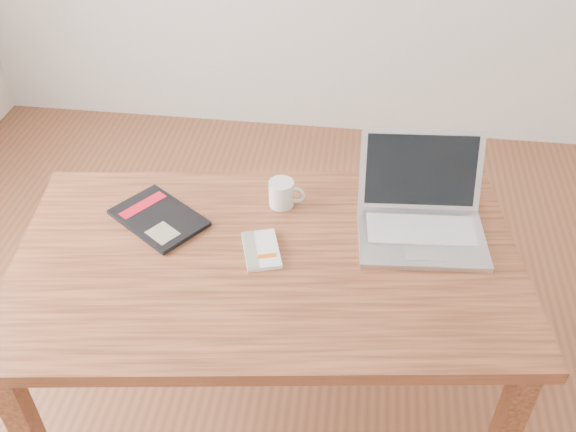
# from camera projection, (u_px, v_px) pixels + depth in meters

# --- Properties ---
(room) EXTENTS (4.04, 4.04, 2.70)m
(room) POSITION_uv_depth(u_px,v_px,m) (282.00, 74.00, 1.32)
(room) COLOR brown
(room) RESTS_ON ground
(desk) EXTENTS (1.50, 0.99, 0.75)m
(desk) POSITION_uv_depth(u_px,v_px,m) (268.00, 279.00, 1.84)
(desk) COLOR brown
(desk) RESTS_ON ground
(white_guidebook) EXTENTS (0.14, 0.18, 0.01)m
(white_guidebook) POSITION_uv_depth(u_px,v_px,m) (261.00, 250.00, 1.79)
(white_guidebook) COLOR silver
(white_guidebook) RESTS_ON desk
(black_guidebook) EXTENTS (0.32, 0.30, 0.01)m
(black_guidebook) POSITION_uv_depth(u_px,v_px,m) (159.00, 218.00, 1.90)
(black_guidebook) COLOR black
(black_guidebook) RESTS_ON desk
(laptop) EXTENTS (0.38, 0.37, 0.24)m
(laptop) POSITION_uv_depth(u_px,v_px,m) (421.00, 213.00, 1.84)
(laptop) COLOR silver
(laptop) RESTS_ON desk
(coffee_mug) EXTENTS (0.11, 0.08, 0.08)m
(coffee_mug) POSITION_uv_depth(u_px,v_px,m) (282.00, 193.00, 1.93)
(coffee_mug) COLOR white
(coffee_mug) RESTS_ON desk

